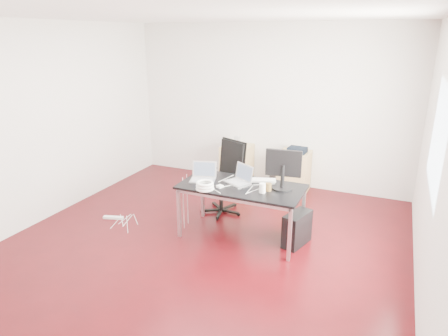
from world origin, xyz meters
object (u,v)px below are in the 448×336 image
at_px(filing_cabinet_right, 294,172).
at_px(office_chair, 225,174).
at_px(filing_cabinet_left, 237,164).
at_px(desk, 242,189).
at_px(pc_tower, 297,229).

bearing_deg(filing_cabinet_right, office_chair, -121.10).
bearing_deg(filing_cabinet_left, office_chair, -75.94).
bearing_deg(filing_cabinet_left, desk, -66.53).
bearing_deg(office_chair, pc_tower, -2.29).
bearing_deg(desk, filing_cabinet_left, 113.47).
height_order(desk, office_chair, office_chair).
height_order(office_chair, pc_tower, office_chair).
relative_size(desk, pc_tower, 3.56).
relative_size(desk, filing_cabinet_left, 2.29).
xyz_separation_m(desk, pc_tower, (0.74, 0.08, -0.46)).
xyz_separation_m(filing_cabinet_left, pc_tower, (1.58, -1.84, -0.13)).
xyz_separation_m(office_chair, filing_cabinet_left, (-0.31, 1.25, -0.26)).
bearing_deg(office_chair, desk, -29.32).
distance_m(desk, filing_cabinet_right, 1.96).
bearing_deg(office_chair, filing_cabinet_left, 127.02).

